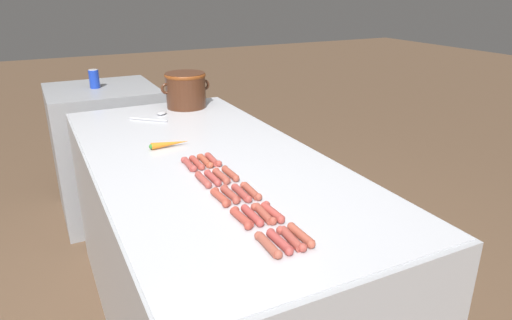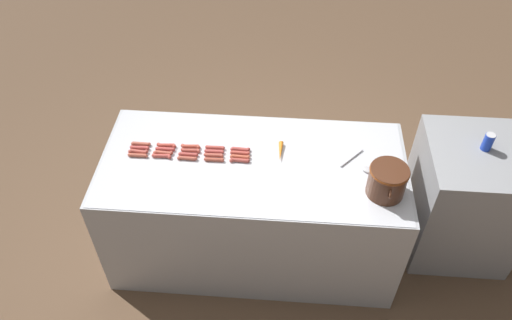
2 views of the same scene
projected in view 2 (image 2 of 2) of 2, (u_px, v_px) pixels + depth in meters
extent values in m
plane|color=brown|center=(254.00, 245.00, 3.91)|extent=(20.00, 20.00, 0.00)
cube|color=#ADAFB5|center=(253.00, 208.00, 3.58)|extent=(0.92, 1.99, 0.91)
cube|color=silver|center=(253.00, 163.00, 3.25)|extent=(0.90, 1.95, 0.00)
cube|color=#939599|center=(464.00, 199.00, 3.62)|extent=(0.71, 0.71, 0.94)
cylinder|color=#AC5341|center=(141.00, 144.00, 3.36)|extent=(0.03, 0.11, 0.03)
sphere|color=#AC5341|center=(133.00, 144.00, 3.36)|extent=(0.03, 0.03, 0.03)
sphere|color=#AC5341|center=(149.00, 144.00, 3.35)|extent=(0.03, 0.03, 0.03)
cylinder|color=#B34438|center=(166.00, 145.00, 3.35)|extent=(0.03, 0.11, 0.03)
sphere|color=#B34438|center=(158.00, 144.00, 3.35)|extent=(0.03, 0.03, 0.03)
sphere|color=#B34438|center=(174.00, 146.00, 3.34)|extent=(0.03, 0.03, 0.03)
cylinder|color=#B24938|center=(191.00, 146.00, 3.34)|extent=(0.03, 0.11, 0.03)
sphere|color=#B24938|center=(183.00, 146.00, 3.34)|extent=(0.03, 0.03, 0.03)
sphere|color=#B24938|center=(198.00, 147.00, 3.33)|extent=(0.03, 0.03, 0.03)
cylinder|color=#AF4940|center=(215.00, 148.00, 3.33)|extent=(0.03, 0.11, 0.03)
sphere|color=#AF4940|center=(207.00, 147.00, 3.33)|extent=(0.03, 0.03, 0.03)
sphere|color=#AF4940|center=(223.00, 148.00, 3.33)|extent=(0.03, 0.03, 0.03)
cylinder|color=#AF4742|center=(240.00, 149.00, 3.32)|extent=(0.03, 0.11, 0.03)
sphere|color=#AF4742|center=(232.00, 149.00, 3.32)|extent=(0.03, 0.03, 0.03)
sphere|color=#AF4742|center=(248.00, 149.00, 3.32)|extent=(0.03, 0.03, 0.03)
cylinder|color=#B44541|center=(140.00, 148.00, 3.33)|extent=(0.03, 0.11, 0.03)
sphere|color=#B44541|center=(132.00, 147.00, 3.33)|extent=(0.03, 0.03, 0.03)
sphere|color=#B44541|center=(148.00, 148.00, 3.33)|extent=(0.03, 0.03, 0.03)
cylinder|color=#B64540|center=(165.00, 149.00, 3.32)|extent=(0.03, 0.11, 0.03)
sphere|color=#B64540|center=(157.00, 149.00, 3.32)|extent=(0.03, 0.03, 0.03)
sphere|color=#B64540|center=(173.00, 149.00, 3.32)|extent=(0.03, 0.03, 0.03)
cylinder|color=#AB4A3D|center=(191.00, 150.00, 3.31)|extent=(0.03, 0.11, 0.03)
sphere|color=#AB4A3D|center=(183.00, 150.00, 3.32)|extent=(0.03, 0.03, 0.03)
sphere|color=#AB4A3D|center=(199.00, 151.00, 3.31)|extent=(0.03, 0.03, 0.03)
cylinder|color=#B24642|center=(214.00, 151.00, 3.31)|extent=(0.03, 0.11, 0.03)
sphere|color=#B24642|center=(206.00, 151.00, 3.31)|extent=(0.03, 0.03, 0.03)
sphere|color=#B24642|center=(222.00, 152.00, 3.30)|extent=(0.03, 0.03, 0.03)
cylinder|color=#B0453A|center=(240.00, 153.00, 3.30)|extent=(0.03, 0.11, 0.03)
sphere|color=#B0453A|center=(232.00, 153.00, 3.30)|extent=(0.03, 0.03, 0.03)
sphere|color=#B0453A|center=(248.00, 153.00, 3.29)|extent=(0.03, 0.03, 0.03)
cylinder|color=#AE493F|center=(138.00, 152.00, 3.30)|extent=(0.03, 0.11, 0.03)
sphere|color=#AE493F|center=(130.00, 152.00, 3.30)|extent=(0.03, 0.03, 0.03)
sphere|color=#AE493F|center=(146.00, 152.00, 3.30)|extent=(0.03, 0.03, 0.03)
cylinder|color=#AD4D3D|center=(163.00, 153.00, 3.30)|extent=(0.03, 0.11, 0.03)
sphere|color=#AD4D3D|center=(155.00, 153.00, 3.30)|extent=(0.03, 0.03, 0.03)
sphere|color=#AD4D3D|center=(171.00, 153.00, 3.30)|extent=(0.03, 0.03, 0.03)
cylinder|color=#AD453E|center=(188.00, 154.00, 3.29)|extent=(0.03, 0.11, 0.03)
sphere|color=#AD453E|center=(180.00, 154.00, 3.29)|extent=(0.03, 0.03, 0.03)
sphere|color=#AD453E|center=(196.00, 155.00, 3.28)|extent=(0.03, 0.03, 0.03)
cylinder|color=#AD4E3F|center=(214.00, 155.00, 3.28)|extent=(0.03, 0.11, 0.03)
sphere|color=#AD4E3F|center=(206.00, 155.00, 3.29)|extent=(0.03, 0.03, 0.03)
sphere|color=#AD4E3F|center=(222.00, 156.00, 3.28)|extent=(0.03, 0.03, 0.03)
cylinder|color=#B45138|center=(240.00, 157.00, 3.27)|extent=(0.03, 0.11, 0.03)
sphere|color=#B45138|center=(232.00, 157.00, 3.27)|extent=(0.03, 0.03, 0.03)
sphere|color=#B45138|center=(248.00, 157.00, 3.27)|extent=(0.03, 0.03, 0.03)
cylinder|color=#B2523F|center=(138.00, 155.00, 3.28)|extent=(0.03, 0.11, 0.03)
sphere|color=#B2523F|center=(130.00, 155.00, 3.28)|extent=(0.03, 0.03, 0.03)
sphere|color=#B2523F|center=(146.00, 156.00, 3.28)|extent=(0.03, 0.03, 0.03)
cylinder|color=#B4473E|center=(161.00, 156.00, 3.27)|extent=(0.03, 0.11, 0.03)
sphere|color=#B4473E|center=(153.00, 156.00, 3.28)|extent=(0.03, 0.03, 0.03)
sphere|color=#B4473E|center=(170.00, 157.00, 3.27)|extent=(0.03, 0.03, 0.03)
cylinder|color=#AD503F|center=(187.00, 158.00, 3.26)|extent=(0.03, 0.11, 0.03)
sphere|color=#AD503F|center=(179.00, 158.00, 3.26)|extent=(0.03, 0.03, 0.03)
sphere|color=#AD503F|center=(196.00, 158.00, 3.26)|extent=(0.03, 0.03, 0.03)
cylinder|color=#AB4D3A|center=(214.00, 160.00, 3.25)|extent=(0.03, 0.11, 0.03)
sphere|color=#AB4D3A|center=(206.00, 159.00, 3.26)|extent=(0.03, 0.03, 0.03)
sphere|color=#AB4D3A|center=(222.00, 160.00, 3.25)|extent=(0.03, 0.03, 0.03)
cylinder|color=#AD463D|center=(240.00, 161.00, 3.25)|extent=(0.03, 0.11, 0.03)
sphere|color=#AD463D|center=(231.00, 161.00, 3.25)|extent=(0.03, 0.03, 0.03)
sphere|color=#AD463D|center=(248.00, 161.00, 3.24)|extent=(0.03, 0.03, 0.03)
cylinder|color=#472616|center=(387.00, 181.00, 3.00)|extent=(0.23, 0.23, 0.20)
torus|color=brown|center=(390.00, 171.00, 2.94)|extent=(0.24, 0.24, 0.03)
torus|color=#472616|center=(386.00, 165.00, 3.07)|extent=(0.07, 0.02, 0.07)
torus|color=#472616|center=(390.00, 193.00, 2.91)|extent=(0.07, 0.02, 0.07)
cylinder|color=#B7B7BC|center=(352.00, 158.00, 3.27)|extent=(0.17, 0.16, 0.01)
ellipsoid|color=#B7B7BC|center=(367.00, 170.00, 3.20)|extent=(0.08, 0.09, 0.02)
cone|color=orange|center=(280.00, 152.00, 3.30)|extent=(0.17, 0.03, 0.03)
sphere|color=#387F2D|center=(281.00, 143.00, 3.36)|extent=(0.02, 0.02, 0.02)
cylinder|color=#1938B2|center=(488.00, 142.00, 3.27)|extent=(0.07, 0.07, 0.12)
cylinder|color=silver|center=(491.00, 135.00, 3.22)|extent=(0.06, 0.06, 0.00)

